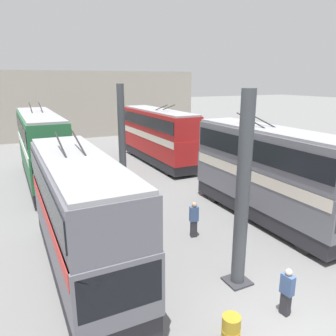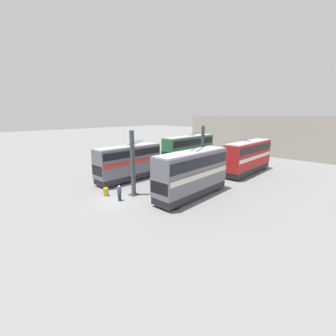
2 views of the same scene
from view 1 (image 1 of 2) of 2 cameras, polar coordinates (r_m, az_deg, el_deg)
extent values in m
plane|color=slate|center=(11.98, 20.38, -24.47)|extent=(240.00, 240.00, 0.00)
cube|color=#A8A093|center=(43.86, -17.23, 10.33)|extent=(0.50, 36.00, 8.51)
cylinder|color=#42474C|center=(11.86, 12.88, -4.25)|extent=(0.50, 0.50, 7.20)
cube|color=#333338|center=(13.45, 11.94, -18.70)|extent=(0.90, 0.90, 0.08)
cylinder|color=#42474C|center=(23.23, -8.04, 5.46)|extent=(0.50, 0.50, 7.20)
cube|color=#333338|center=(24.08, -7.73, -2.91)|extent=(0.90, 0.90, 0.08)
cylinder|color=black|center=(17.53, 27.26, -10.10)|extent=(0.97, 0.30, 0.97)
cylinder|color=black|center=(15.99, 22.65, -11.98)|extent=(0.97, 0.30, 0.97)
cylinder|color=black|center=(22.03, 12.43, -3.66)|extent=(0.97, 0.30, 0.97)
cylinder|color=black|center=(20.83, 7.90, -4.55)|extent=(0.97, 0.30, 0.97)
cube|color=#28282D|center=(18.90, 16.51, -6.62)|extent=(9.90, 2.45, 0.77)
cube|color=slate|center=(18.46, 16.82, -2.77)|extent=(10.11, 2.50, 1.90)
cube|color=silver|center=(18.27, 16.98, -0.75)|extent=(9.80, 2.54, 0.55)
cube|color=slate|center=(17.98, 17.29, 3.11)|extent=(10.00, 2.43, 1.97)
cube|color=black|center=(17.96, 17.31, 3.41)|extent=(9.70, 2.51, 1.08)
cube|color=#9E9EA3|center=(17.80, 17.55, 6.42)|extent=(9.90, 2.25, 0.14)
cylinder|color=#282828|center=(18.91, 15.76, 8.14)|extent=(2.35, 0.07, 0.65)
cylinder|color=#282828|center=(18.45, 14.13, 8.08)|extent=(2.35, 0.07, 0.65)
cylinder|color=black|center=(34.36, -3.11, 3.42)|extent=(0.94, 0.30, 0.94)
cylinder|color=black|center=(33.60, -6.40, 3.08)|extent=(0.94, 0.30, 0.94)
cylinder|color=black|center=(27.12, 3.92, 0.21)|extent=(0.94, 0.30, 0.94)
cylinder|color=black|center=(26.15, -0.06, -0.32)|extent=(0.94, 0.30, 0.94)
cube|color=#28282D|center=(30.10, -1.71, 2.08)|extent=(11.10, 2.45, 0.76)
cube|color=red|center=(29.83, -1.73, 4.59)|extent=(11.33, 2.50, 1.92)
cube|color=silver|center=(29.71, -1.74, 5.88)|extent=(10.99, 2.54, 0.55)
cube|color=red|center=(29.54, -1.76, 8.12)|extent=(11.21, 2.43, 1.79)
cube|color=black|center=(29.53, -1.76, 8.30)|extent=(10.87, 2.51, 0.99)
cube|color=#9E9EA3|center=(29.44, -1.78, 9.99)|extent=(11.10, 2.25, 0.14)
cube|color=black|center=(34.89, -5.63, 6.39)|extent=(0.12, 2.30, 1.23)
cylinder|color=#282828|center=(28.29, 0.09, 10.52)|extent=(2.35, 0.07, 0.65)
cylinder|color=#282828|center=(27.98, -1.21, 10.46)|extent=(2.35, 0.07, 0.65)
cylinder|color=black|center=(11.43, -4.78, -22.62)|extent=(0.94, 0.30, 0.94)
cylinder|color=black|center=(11.03, -16.02, -24.90)|extent=(0.94, 0.30, 0.94)
cylinder|color=black|center=(16.87, -13.24, -9.75)|extent=(0.94, 0.30, 0.94)
cylinder|color=black|center=(16.60, -20.41, -10.77)|extent=(0.94, 0.30, 0.94)
cube|color=#28282D|center=(13.83, -14.42, -14.93)|extent=(9.37, 2.45, 0.76)
cube|color=slate|center=(13.21, -14.82, -9.78)|extent=(9.56, 2.50, 1.97)
cube|color=red|center=(12.93, -15.03, -6.92)|extent=(9.28, 2.54, 0.55)
cube|color=slate|center=(12.57, -15.36, -2.33)|extent=(9.47, 2.43, 1.62)
cube|color=black|center=(12.55, -15.39, -1.98)|extent=(9.18, 2.51, 0.89)
cube|color=#9E9EA3|center=(12.35, -15.65, 1.56)|extent=(9.37, 2.25, 0.14)
cube|color=black|center=(9.11, -8.23, -20.31)|extent=(0.12, 2.30, 1.26)
cylinder|color=#282828|center=(13.49, -15.30, 4.27)|extent=(2.35, 0.07, 0.65)
cylinder|color=#282828|center=(13.37, -18.24, 3.96)|extent=(2.35, 0.07, 0.65)
cylinder|color=black|center=(22.03, -16.70, -4.03)|extent=(0.91, 0.30, 0.91)
cylinder|color=black|center=(21.82, -22.14, -4.72)|extent=(0.91, 0.30, 0.91)
cylinder|color=black|center=(30.11, -19.59, 0.83)|extent=(0.91, 0.30, 0.91)
cylinder|color=black|center=(29.96, -23.56, 0.37)|extent=(0.91, 0.30, 0.91)
cube|color=#28282D|center=(25.98, -20.72, -1.08)|extent=(11.24, 2.45, 0.76)
cube|color=#286B3D|center=(25.63, -21.02, 2.06)|extent=(11.47, 2.50, 2.16)
cube|color=white|center=(25.48, -21.19, 3.82)|extent=(11.12, 2.54, 0.55)
cube|color=#286B3D|center=(25.29, -21.45, 6.48)|extent=(11.35, 2.43, 1.84)
cube|color=black|center=(25.28, -21.47, 6.68)|extent=(11.01, 2.51, 1.01)
cube|color=#9E9EA3|center=(25.18, -21.67, 8.70)|extent=(11.24, 2.25, 0.14)
cube|color=black|center=(20.09, -19.36, -0.58)|extent=(0.12, 2.30, 1.39)
cylinder|color=#282828|center=(26.60, -21.29, 9.82)|extent=(2.35, 0.07, 0.65)
cylinder|color=#282828|center=(26.54, -22.81, 9.66)|extent=(2.35, 0.07, 0.65)
cube|color=#2D2D33|center=(17.54, 12.36, -9.00)|extent=(0.25, 0.33, 0.77)
cube|color=beige|center=(17.26, 12.49, -6.83)|extent=(0.31, 0.46, 0.67)
sphere|color=tan|center=(17.11, 12.58, -5.45)|extent=(0.22, 0.22, 0.22)
cube|color=#384251|center=(17.18, -8.54, -9.33)|extent=(0.36, 0.31, 0.77)
cube|color=beige|center=(16.90, -8.63, -7.10)|extent=(0.48, 0.39, 0.67)
sphere|color=beige|center=(16.74, -8.69, -5.70)|extent=(0.22, 0.22, 0.22)
cube|color=#2D2D33|center=(12.18, 19.76, -21.38)|extent=(0.32, 0.23, 0.78)
cube|color=#3D5684|center=(11.77, 20.09, -18.52)|extent=(0.44, 0.28, 0.68)
sphere|color=beige|center=(11.54, 20.30, -16.65)|extent=(0.22, 0.22, 0.22)
cube|color=#2D2D33|center=(16.28, 4.49, -10.51)|extent=(0.26, 0.34, 0.84)
cube|color=#3D5684|center=(15.96, 4.55, -7.98)|extent=(0.33, 0.46, 0.73)
sphere|color=tan|center=(15.78, 4.59, -6.37)|extent=(0.24, 0.24, 0.24)
cylinder|color=#B28E23|center=(10.76, 10.91, -25.92)|extent=(0.55, 0.55, 0.89)
cylinder|color=#B28E23|center=(10.76, 10.91, -25.92)|extent=(0.57, 0.57, 0.04)
camera|label=2|loc=(27.12, 77.89, 6.26)|focal=24.00mm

